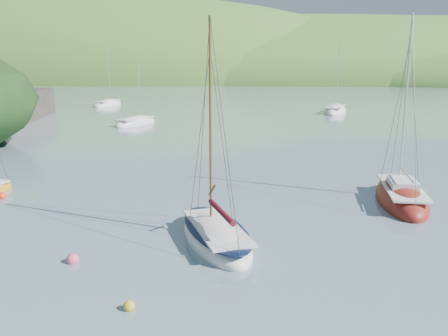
# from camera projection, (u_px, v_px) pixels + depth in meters

# --- Properties ---
(ground) EXTENTS (700.00, 700.00, 0.00)m
(ground) POSITION_uv_depth(u_px,v_px,m) (156.00, 277.00, 18.25)
(ground) COLOR slate
(ground) RESTS_ON ground
(shoreline_hills) EXTENTS (690.00, 135.00, 56.00)m
(shoreline_hills) POSITION_uv_depth(u_px,v_px,m) (237.00, 77.00, 186.52)
(shoreline_hills) COLOR #47742C
(shoreline_hills) RESTS_ON ground
(daysailer_white) EXTENTS (4.82, 7.10, 10.26)m
(daysailer_white) POSITION_uv_depth(u_px,v_px,m) (216.00, 237.00, 21.70)
(daysailer_white) COLOR white
(daysailer_white) RESTS_ON ground
(sloop_red) EXTENTS (3.00, 7.59, 11.03)m
(sloop_red) POSITION_uv_depth(u_px,v_px,m) (401.00, 199.00, 27.53)
(sloop_red) COLOR maroon
(sloop_red) RESTS_ON ground
(distant_sloop_a) EXTENTS (4.79, 6.99, 9.44)m
(distant_sloop_a) POSITION_uv_depth(u_px,v_px,m) (136.00, 123.00, 58.29)
(distant_sloop_a) COLOR white
(distant_sloop_a) RESTS_ON ground
(distant_sloop_b) EXTENTS (4.81, 8.61, 11.63)m
(distant_sloop_b) POSITION_uv_depth(u_px,v_px,m) (335.00, 111.00, 70.47)
(distant_sloop_b) COLOR white
(distant_sloop_b) RESTS_ON ground
(distant_sloop_c) EXTENTS (4.02, 7.39, 10.01)m
(distant_sloop_c) POSITION_uv_depth(u_px,v_px,m) (108.00, 105.00, 80.07)
(distant_sloop_c) COLOR white
(distant_sloop_c) RESTS_ON ground
(mooring_buoys) EXTENTS (11.25, 12.15, 0.50)m
(mooring_buoys) POSITION_uv_depth(u_px,v_px,m) (45.00, 234.00, 22.34)
(mooring_buoys) COLOR gold
(mooring_buoys) RESTS_ON ground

